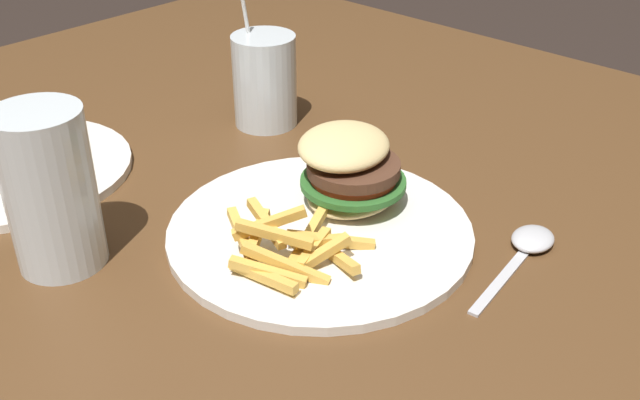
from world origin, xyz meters
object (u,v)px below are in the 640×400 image
object	(u,v)px
beer_glass	(51,195)
meal_plate_far	(9,153)
juice_glass	(265,84)
meal_plate_near	(331,206)
spoon	(529,243)

from	to	relation	value
beer_glass	meal_plate_far	world-z (taller)	beer_glass
meal_plate_far	juice_glass	bearing A→B (deg)	-21.23
meal_plate_near	beer_glass	xyz separation A→B (m)	(-0.22, 0.15, 0.05)
juice_glass	spoon	distance (m)	0.41
meal_plate_near	juice_glass	bearing A→B (deg)	60.89
meal_plate_near	beer_glass	bearing A→B (deg)	146.16
juice_glass	meal_plate_far	bearing A→B (deg)	158.77
beer_glass	spoon	distance (m)	0.46
meal_plate_near	meal_plate_far	bearing A→B (deg)	115.83
spoon	meal_plate_far	xyz separation A→B (m)	(-0.27, 0.52, 0.02)
beer_glass	meal_plate_near	bearing A→B (deg)	-33.84
meal_plate_near	spoon	xyz separation A→B (m)	(0.10, -0.17, -0.02)
beer_glass	juice_glass	xyz separation A→B (m)	(0.35, 0.08, -0.02)
beer_glass	juice_glass	size ratio (longest dim) A/B	0.87
juice_glass	spoon	xyz separation A→B (m)	(-0.03, -0.40, -0.05)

